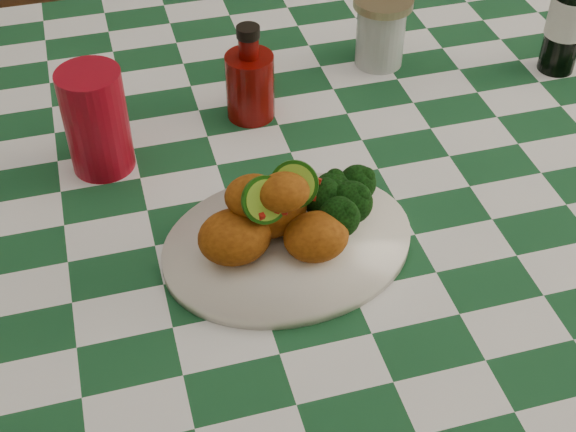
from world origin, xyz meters
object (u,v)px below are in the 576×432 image
object	(u,v)px
mason_jar	(381,31)
wooden_chair_right	(346,25)
dining_table	(290,335)
beer_bottle	(571,6)
plate	(288,244)
red_tumbler	(96,121)
wooden_chair_left	(83,93)
ketchup_bottle	(250,73)
fried_chicken_pile	(282,208)

from	to	relation	value
mason_jar	wooden_chair_right	xyz separation A→B (m)	(0.16, 0.58, -0.33)
dining_table	beer_bottle	distance (m)	0.68
dining_table	plate	size ratio (longest dim) A/B	5.52
red_tumbler	wooden_chair_right	bearing A→B (deg)	50.58
wooden_chair_left	wooden_chair_right	distance (m)	0.63
dining_table	wooden_chair_right	world-z (taller)	wooden_chair_right
dining_table	red_tumbler	distance (m)	0.53
ketchup_bottle	wooden_chair_right	world-z (taller)	wooden_chair_right
plate	wooden_chair_left	bearing A→B (deg)	103.39
dining_table	wooden_chair_right	xyz separation A→B (m)	(0.35, 0.77, 0.12)
wooden_chair_left	ketchup_bottle	bearing A→B (deg)	-66.45
plate	ketchup_bottle	bearing A→B (deg)	85.55
mason_jar	wooden_chair_right	world-z (taller)	wooden_chair_right
beer_bottle	wooden_chair_left	distance (m)	1.09
ketchup_bottle	wooden_chair_right	size ratio (longest dim) A/B	0.14
fried_chicken_pile	ketchup_bottle	size ratio (longest dim) A/B	1.12
red_tumbler	mason_jar	distance (m)	0.46
plate	wooden_chair_left	distance (m)	1.03
red_tumbler	wooden_chair_left	distance (m)	0.83
dining_table	ketchup_bottle	bearing A→B (deg)	107.47
dining_table	wooden_chair_left	distance (m)	0.81
plate	red_tumbler	bearing A→B (deg)	131.39
beer_bottle	wooden_chair_left	bearing A→B (deg)	137.56
dining_table	wooden_chair_left	world-z (taller)	wooden_chair_left
fried_chicken_pile	red_tumbler	distance (m)	0.29
wooden_chair_left	wooden_chair_right	world-z (taller)	wooden_chair_right
mason_jar	fried_chicken_pile	bearing A→B (deg)	-125.01
fried_chicken_pile	wooden_chair_right	distance (m)	1.09
red_tumbler	mason_jar	xyz separation A→B (m)	(0.44, 0.14, -0.02)
dining_table	beer_bottle	bearing A→B (deg)	11.69
plate	wooden_chair_left	world-z (taller)	wooden_chair_left
ketchup_bottle	wooden_chair_left	world-z (taller)	ketchup_bottle
red_tumbler	plate	bearing A→B (deg)	-48.61
beer_bottle	fried_chicken_pile	bearing A→B (deg)	-152.00
mason_jar	wooden_chair_right	size ratio (longest dim) A/B	0.11
fried_chicken_pile	wooden_chair_right	world-z (taller)	wooden_chair_right
red_tumbler	wooden_chair_right	size ratio (longest dim) A/B	0.14
beer_bottle	wooden_chair_right	xyz separation A→B (m)	(-0.10, 0.67, -0.38)
red_tumbler	ketchup_bottle	world-z (taller)	red_tumbler
ketchup_bottle	wooden_chair_left	bearing A→B (deg)	110.39
wooden_chair_left	dining_table	bearing A→B (deg)	-66.83
red_tumbler	beer_bottle	distance (m)	0.70
mason_jar	wooden_chair_left	xyz separation A→B (m)	(-0.47, 0.58, -0.40)
ketchup_bottle	mason_jar	distance (m)	0.24
wooden_chair_left	wooden_chair_right	bearing A→B (deg)	3.75
plate	mason_jar	size ratio (longest dim) A/B	2.76
red_tumbler	wooden_chair_right	world-z (taller)	wooden_chair_right
plate	ketchup_bottle	world-z (taller)	ketchup_bottle
red_tumbler	beer_bottle	size ratio (longest dim) A/B	0.68
wooden_chair_right	beer_bottle	bearing A→B (deg)	-64.43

